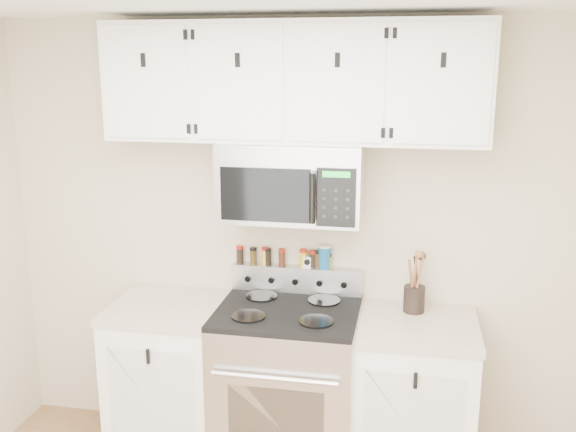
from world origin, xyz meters
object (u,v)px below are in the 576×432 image
Objects in this scene: range at (288,386)px; salt_canister at (325,257)px; microwave at (292,181)px; utensil_crock at (414,297)px.

salt_canister reaches higher than range.
microwave is 2.25× the size of utensil_crock.
utensil_crock is 0.55m from salt_canister.
microwave is 0.92m from utensil_crock.
range is at bearing -166.05° from utensil_crock.
microwave is at bearing 89.77° from range.
utensil_crock is (0.67, 0.04, -0.62)m from microwave.
range is at bearing -119.72° from salt_canister.
salt_canister is at bearing 60.28° from range.
microwave is at bearing -135.93° from salt_canister.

